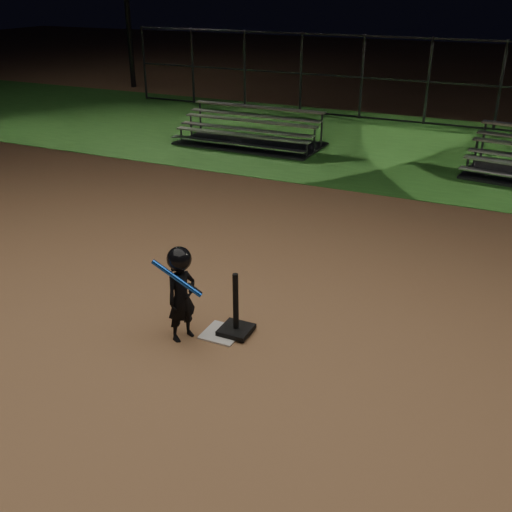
% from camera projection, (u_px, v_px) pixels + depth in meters
% --- Properties ---
extents(ground, '(80.00, 80.00, 0.00)m').
position_uv_depth(ground, '(222.00, 334.00, 7.45)').
color(ground, '#936742').
rests_on(ground, ground).
extents(grass_strip, '(60.00, 8.00, 0.01)m').
position_uv_depth(grass_strip, '(401.00, 147.00, 15.67)').
color(grass_strip, '#245A1D').
rests_on(grass_strip, ground).
extents(home_plate, '(0.45, 0.45, 0.02)m').
position_uv_depth(home_plate, '(222.00, 333.00, 7.44)').
color(home_plate, beige).
rests_on(home_plate, ground).
extents(batting_tee, '(0.38, 0.38, 0.80)m').
position_uv_depth(batting_tee, '(236.00, 321.00, 7.39)').
color(batting_tee, black).
rests_on(batting_tee, home_plate).
extents(child_batter, '(0.59, 0.48, 1.21)m').
position_uv_depth(child_batter, '(181.00, 291.00, 7.11)').
color(child_batter, black).
rests_on(child_batter, ground).
extents(bleacher_left, '(3.77, 1.87, 0.92)m').
position_uv_depth(bleacher_left, '(249.00, 138.00, 15.80)').
color(bleacher_left, '#ADADB1').
rests_on(bleacher_left, ground).
extents(backstop_fence, '(20.08, 0.08, 2.50)m').
position_uv_depth(backstop_fence, '(428.00, 82.00, 17.61)').
color(backstop_fence, '#38383D').
rests_on(backstop_fence, ground).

